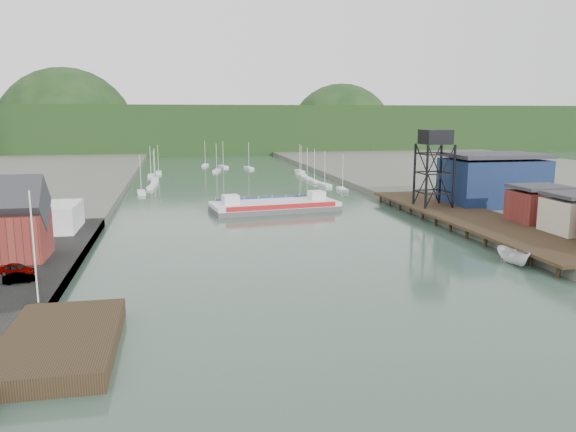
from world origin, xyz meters
name	(u,v)px	position (x,y,z in m)	size (l,w,h in m)	color
ground	(364,328)	(0.00, 0.00, 0.00)	(600.00, 600.00, 0.00)	#2E4839
west_stage	(60,343)	(-29.00, 0.00, 0.90)	(10.00, 18.00, 1.80)	black
east_pier	(472,217)	(37.00, 45.00, 1.90)	(14.00, 70.00, 2.45)	black
harbor_building	(0,228)	(-42.00, 30.00, 6.09)	(12.20, 8.20, 8.90)	maroon
white_shed	(23,218)	(-44.00, 50.00, 3.85)	(18.00, 12.00, 4.50)	silver
flagpole	(34,247)	(-33.00, 10.00, 7.60)	(0.16, 0.16, 12.00)	silver
lift_tower	(435,142)	(35.00, 58.00, 15.65)	(6.50, 6.50, 16.00)	black
blue_shed	(493,180)	(50.00, 60.00, 7.06)	(20.50, 14.50, 11.30)	#0C1A37
marina_sailboats	(231,177)	(0.08, 138.46, 0.35)	(57.71, 92.65, 0.90)	silver
distant_hills	(198,132)	(-3.98, 301.35, 10.38)	(500.00, 120.00, 80.00)	black
chain_ferry	(275,206)	(3.23, 70.78, 1.15)	(29.15, 14.75, 4.02)	#505052
motorboat	(513,257)	(28.87, 18.96, 1.22)	(2.38, 6.32, 2.44)	silver
car_west_a	(17,269)	(-37.98, 21.52, 2.35)	(1.78, 4.43, 1.51)	#999999
car_west_b	(19,278)	(-36.85, 17.91, 2.19)	(1.26, 3.60, 1.19)	#999999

